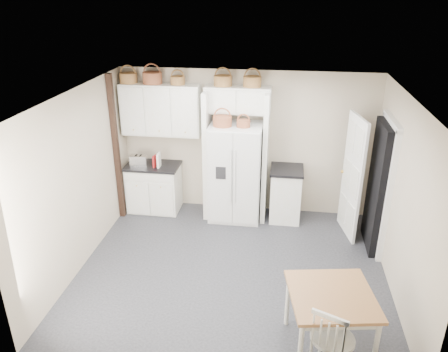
# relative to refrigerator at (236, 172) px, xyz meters

# --- Properties ---
(floor) EXTENTS (4.50, 4.50, 0.00)m
(floor) POSITION_rel_refrigerator_xyz_m (0.15, -1.63, -0.87)
(floor) COLOR #212228
(floor) RESTS_ON ground
(ceiling) EXTENTS (4.50, 4.50, 0.00)m
(ceiling) POSITION_rel_refrigerator_xyz_m (0.15, -1.63, 1.73)
(ceiling) COLOR white
(ceiling) RESTS_ON wall_back
(wall_back) EXTENTS (4.50, 0.00, 4.50)m
(wall_back) POSITION_rel_refrigerator_xyz_m (0.15, 0.37, 0.43)
(wall_back) COLOR tan
(wall_back) RESTS_ON floor
(wall_left) EXTENTS (0.00, 4.00, 4.00)m
(wall_left) POSITION_rel_refrigerator_xyz_m (-2.10, -1.63, 0.43)
(wall_left) COLOR tan
(wall_left) RESTS_ON floor
(wall_right) EXTENTS (0.00, 4.00, 4.00)m
(wall_right) POSITION_rel_refrigerator_xyz_m (2.40, -1.63, 0.43)
(wall_right) COLOR tan
(wall_right) RESTS_ON floor
(refrigerator) EXTENTS (0.90, 0.72, 1.74)m
(refrigerator) POSITION_rel_refrigerator_xyz_m (0.00, 0.00, 0.00)
(refrigerator) COLOR silver
(refrigerator) RESTS_ON floor
(base_cab_left) EXTENTS (0.93, 0.59, 0.86)m
(base_cab_left) POSITION_rel_refrigerator_xyz_m (-1.53, 0.07, -0.44)
(base_cab_left) COLOR white
(base_cab_left) RESTS_ON floor
(base_cab_right) EXTENTS (0.53, 0.63, 0.93)m
(base_cab_right) POSITION_rel_refrigerator_xyz_m (0.90, 0.07, -0.41)
(base_cab_right) COLOR white
(base_cab_right) RESTS_ON floor
(dining_table) EXTENTS (1.07, 1.07, 0.77)m
(dining_table) POSITION_rel_refrigerator_xyz_m (1.43, -3.01, -0.49)
(dining_table) COLOR brown
(dining_table) RESTS_ON floor
(windsor_chair) EXTENTS (0.61, 0.59, 0.97)m
(windsor_chair) POSITION_rel_refrigerator_xyz_m (1.44, -3.38, -0.38)
(windsor_chair) COLOR white
(windsor_chair) RESTS_ON floor
(counter_left) EXTENTS (0.97, 0.63, 0.04)m
(counter_left) POSITION_rel_refrigerator_xyz_m (-1.53, 0.07, 0.01)
(counter_left) COLOR black
(counter_left) RESTS_ON base_cab_left
(counter_right) EXTENTS (0.57, 0.67, 0.04)m
(counter_right) POSITION_rel_refrigerator_xyz_m (0.90, 0.07, 0.08)
(counter_right) COLOR black
(counter_right) RESTS_ON base_cab_right
(toaster) EXTENTS (0.31, 0.20, 0.21)m
(toaster) POSITION_rel_refrigerator_xyz_m (-1.75, -0.02, 0.13)
(toaster) COLOR silver
(toaster) RESTS_ON counter_left
(cookbook_red) EXTENTS (0.05, 0.15, 0.22)m
(cookbook_red) POSITION_rel_refrigerator_xyz_m (-1.46, -0.01, 0.14)
(cookbook_red) COLOR #A41A1B
(cookbook_red) RESTS_ON counter_left
(cookbook_cream) EXTENTS (0.04, 0.17, 0.26)m
(cookbook_cream) POSITION_rel_refrigerator_xyz_m (-1.38, -0.01, 0.16)
(cookbook_cream) COLOR white
(cookbook_cream) RESTS_ON counter_left
(basket_upper_a) EXTENTS (0.30, 0.30, 0.17)m
(basket_upper_a) POSITION_rel_refrigerator_xyz_m (-1.90, 0.20, 1.57)
(basket_upper_a) COLOR brown
(basket_upper_a) RESTS_ON upper_cabinet
(basket_upper_b) EXTENTS (0.33, 0.33, 0.20)m
(basket_upper_b) POSITION_rel_refrigerator_xyz_m (-1.47, 0.20, 1.58)
(basket_upper_b) COLOR brown
(basket_upper_b) RESTS_ON upper_cabinet
(basket_upper_c) EXTENTS (0.25, 0.25, 0.14)m
(basket_upper_c) POSITION_rel_refrigerator_xyz_m (-1.03, 0.20, 1.55)
(basket_upper_c) COLOR brown
(basket_upper_c) RESTS_ON upper_cabinet
(basket_bridge_a) EXTENTS (0.30, 0.30, 0.17)m
(basket_bridge_a) POSITION_rel_refrigerator_xyz_m (-0.26, 0.20, 1.57)
(basket_bridge_a) COLOR brown
(basket_bridge_a) RESTS_ON bridge_cabinet
(basket_bridge_b) EXTENTS (0.30, 0.30, 0.17)m
(basket_bridge_b) POSITION_rel_refrigerator_xyz_m (0.24, 0.20, 1.57)
(basket_bridge_b) COLOR brown
(basket_bridge_b) RESTS_ON bridge_cabinet
(basket_fridge_a) EXTENTS (0.32, 0.32, 0.17)m
(basket_fridge_a) POSITION_rel_refrigerator_xyz_m (-0.22, -0.10, 0.95)
(basket_fridge_a) COLOR brown
(basket_fridge_a) RESTS_ON refrigerator
(basket_fridge_b) EXTENTS (0.22, 0.22, 0.12)m
(basket_fridge_b) POSITION_rel_refrigerator_xyz_m (0.13, -0.10, 0.93)
(basket_fridge_b) COLOR brown
(basket_fridge_b) RESTS_ON refrigerator
(upper_cabinet) EXTENTS (1.40, 0.34, 0.90)m
(upper_cabinet) POSITION_rel_refrigerator_xyz_m (-1.35, 0.20, 1.03)
(upper_cabinet) COLOR white
(upper_cabinet) RESTS_ON wall_back
(bridge_cabinet) EXTENTS (1.12, 0.34, 0.45)m
(bridge_cabinet) POSITION_rel_refrigerator_xyz_m (-0.00, 0.20, 1.25)
(bridge_cabinet) COLOR white
(bridge_cabinet) RESTS_ON wall_back
(fridge_panel_left) EXTENTS (0.08, 0.60, 2.30)m
(fridge_panel_left) POSITION_rel_refrigerator_xyz_m (-0.51, 0.07, 0.28)
(fridge_panel_left) COLOR white
(fridge_panel_left) RESTS_ON floor
(fridge_panel_right) EXTENTS (0.08, 0.60, 2.30)m
(fridge_panel_right) POSITION_rel_refrigerator_xyz_m (0.51, 0.07, 0.28)
(fridge_panel_right) COLOR white
(fridge_panel_right) RESTS_ON floor
(trim_post) EXTENTS (0.09, 0.09, 2.60)m
(trim_post) POSITION_rel_refrigerator_xyz_m (-2.05, -0.28, 0.43)
(trim_post) COLOR black
(trim_post) RESTS_ON floor
(doorway_void) EXTENTS (0.18, 0.85, 2.05)m
(doorway_void) POSITION_rel_refrigerator_xyz_m (2.31, -0.63, 0.15)
(doorway_void) COLOR black
(doorway_void) RESTS_ON floor
(door_slab) EXTENTS (0.21, 0.79, 2.05)m
(door_slab) POSITION_rel_refrigerator_xyz_m (1.95, -0.30, 0.15)
(door_slab) COLOR white
(door_slab) RESTS_ON floor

